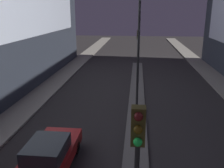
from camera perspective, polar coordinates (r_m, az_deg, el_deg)
median_strip at (r=18.04m, az=5.66°, el=-4.78°), size 1.18×29.33×0.12m
traffic_light_near at (r=5.95m, az=5.78°, el=-16.01°), size 0.32×0.42×4.47m
traffic_light_mid at (r=26.48m, az=6.01°, el=9.54°), size 0.32×0.42×4.47m
street_lamp at (r=16.52m, az=6.32°, el=16.51°), size 0.62×0.62×8.87m
car_left_lane at (r=11.22m, az=-14.13°, el=-15.47°), size 1.80×4.36×1.48m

